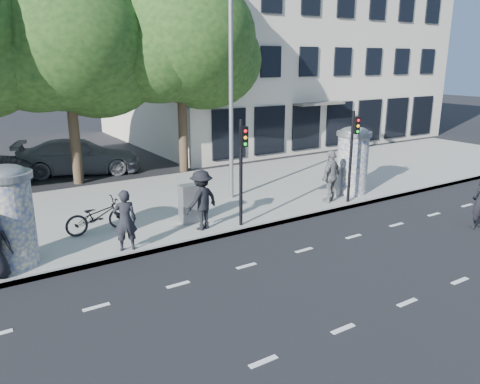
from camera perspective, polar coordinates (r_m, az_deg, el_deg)
ground at (r=12.80m, az=11.91°, el=-9.01°), size 120.00×120.00×0.00m
sidewalk at (r=18.49m, az=-4.45°, el=-0.65°), size 40.00×8.00×0.15m
curb at (r=15.29m, az=2.61°, el=-4.19°), size 40.00×0.10×0.16m
lane_dash_near at (r=11.53m, az=19.72°, el=-12.57°), size 32.00×0.12×0.01m
lane_dash_far at (r=13.74m, az=7.82°, el=-7.03°), size 32.00×0.12×0.01m
ad_column_left at (r=13.26m, az=-26.36°, el=-2.38°), size 1.36×1.36×2.65m
ad_column_right at (r=19.04m, az=13.57°, el=3.97°), size 1.36×1.36×2.65m
traffic_pole_near at (r=14.56m, az=0.23°, el=3.64°), size 0.22×0.31×3.40m
traffic_pole_far at (r=17.58m, az=13.55°, el=5.32°), size 0.22×0.31×3.40m
street_lamp at (r=17.39m, az=-1.00°, el=14.14°), size 0.25×0.93×8.00m
tree_near_left at (r=21.42m, az=-20.52°, el=16.91°), size 6.80×6.80×8.97m
tree_center at (r=22.72m, az=-7.35°, el=18.24°), size 7.00×7.00×9.30m
building at (r=34.72m, az=3.34°, el=16.94°), size 20.30×15.85×12.00m
ped_b at (r=13.33m, az=-13.84°, el=-3.37°), size 0.72×0.56×1.75m
ped_d at (r=14.59m, az=-4.71°, el=-0.98°), size 1.37×1.02×1.90m
ped_e at (r=17.70m, az=11.01°, el=1.90°), size 1.29×0.97×1.96m
man_road at (r=16.92m, az=27.18°, el=-1.24°), size 0.68×0.52×1.70m
bicycle at (r=15.05m, az=-16.93°, el=-2.80°), size 0.78×2.03×1.05m
cabinet_left at (r=15.34m, az=-6.21°, el=-1.42°), size 0.62×0.46×1.26m
cabinet_right at (r=18.72m, az=11.60°, el=1.30°), size 0.63×0.53×1.13m
car_right at (r=23.84m, az=-19.02°, el=4.12°), size 4.01×6.10×1.64m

